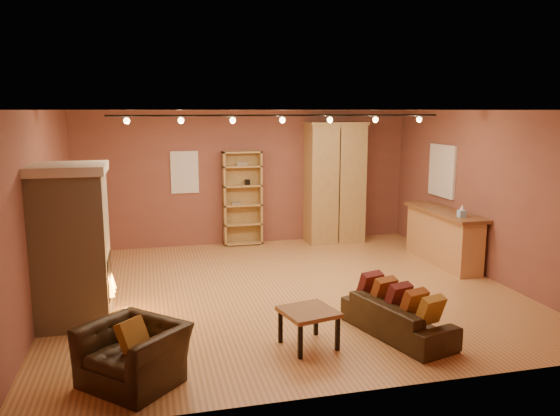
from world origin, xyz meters
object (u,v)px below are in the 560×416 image
object	(u,v)px
bar_counter	(443,236)
armchair	(133,344)
fireplace	(72,245)
coffee_table	(309,315)
bookcase	(242,197)
loveseat	(398,310)
armoire	(334,182)

from	to	relation	value
bar_counter	armchair	size ratio (longest dim) A/B	1.85
fireplace	coffee_table	world-z (taller)	fireplace
bookcase	armchair	world-z (taller)	bookcase
loveseat	coffee_table	xyz separation A→B (m)	(-1.18, -0.04, 0.06)
armchair	coffee_table	world-z (taller)	armchair
bar_counter	coffee_table	distance (m)	4.49
bookcase	bar_counter	distance (m)	4.11
bar_counter	coffee_table	world-z (taller)	bar_counter
bookcase	bar_counter	xyz separation A→B (m)	(3.34, -2.35, -0.49)
bookcase	armoire	world-z (taller)	armoire
fireplace	bookcase	xyz separation A→B (m)	(2.91, 3.74, -0.06)
armchair	bar_counter	bearing A→B (deg)	75.61
armoire	bar_counter	bearing A→B (deg)	-57.26
bookcase	coffee_table	size ratio (longest dim) A/B	2.74
fireplace	bar_counter	world-z (taller)	fireplace
loveseat	armchair	world-z (taller)	armchair
coffee_table	fireplace	bearing A→B (deg)	151.96
armoire	bar_counter	size ratio (longest dim) A/B	1.23
armoire	loveseat	size ratio (longest dim) A/B	1.57
bar_counter	armchair	bearing A→B (deg)	-148.87
loveseat	coffee_table	bearing A→B (deg)	76.05
armchair	coffee_table	xyz separation A→B (m)	(2.02, 0.42, -0.03)
armoire	coffee_table	distance (m)	5.50
fireplace	armoire	xyz separation A→B (m)	(4.87, 3.52, 0.22)
bookcase	armchair	xyz separation A→B (m)	(-2.13, -5.65, -0.58)
bar_counter	loveseat	size ratio (longest dim) A/B	1.28
fireplace	armchair	size ratio (longest dim) A/B	1.89
armoire	bar_counter	xyz separation A→B (m)	(1.37, -2.13, -0.77)
armchair	coffee_table	distance (m)	2.06
bookcase	loveseat	size ratio (longest dim) A/B	1.21
bookcase	armoire	bearing A→B (deg)	-6.40
bookcase	bar_counter	size ratio (longest dim) A/B	0.95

